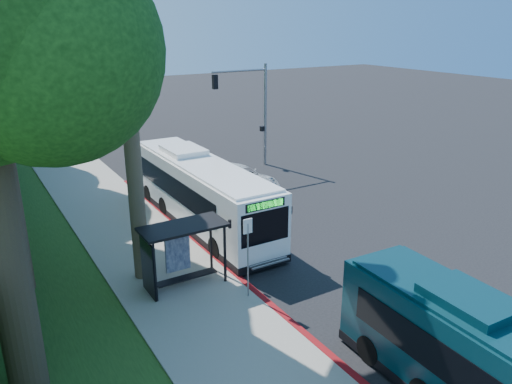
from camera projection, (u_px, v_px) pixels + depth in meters
ground at (290, 224)px, 25.08m from camera, size 140.00×140.00×0.00m
sidewalk at (151, 257)px, 21.48m from camera, size 4.50×70.00×0.12m
red_curb at (244, 283)px, 19.38m from camera, size 0.25×30.00×0.13m
bus_shelter at (176, 244)px, 18.62m from camera, size 3.20×1.51×2.55m
stop_sign_pole at (248, 247)px, 17.71m from camera, size 0.35×0.06×3.17m
traffic_signal_pole at (253, 103)px, 33.57m from camera, size 4.10×0.30×7.00m
white_bus at (200, 191)px, 24.67m from camera, size 2.58×11.88×3.54m
pickup at (239, 179)px, 29.70m from camera, size 3.83×5.89×1.51m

